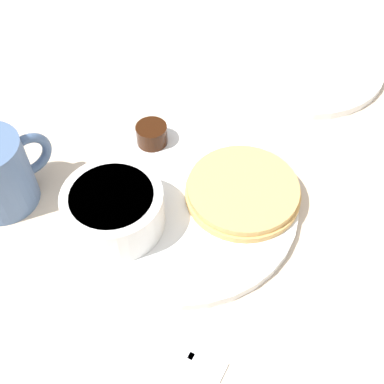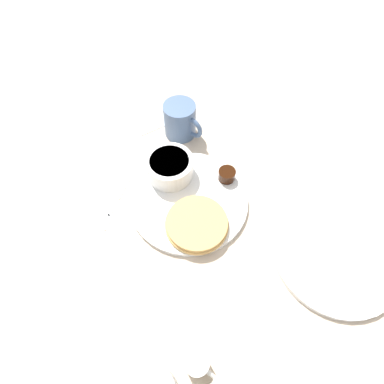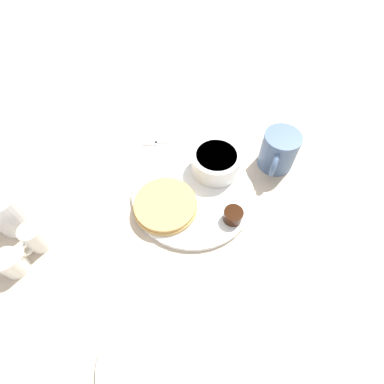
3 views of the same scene
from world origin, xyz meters
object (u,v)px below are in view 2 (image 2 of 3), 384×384
Objects in this scene: plate at (189,200)px; bowl at (170,167)px; coffee_mug at (181,120)px; fork at (112,209)px; creamer_pitcher_near at (197,364)px.

plate is 0.09m from bowl.
coffee_mug is at bearing -51.92° from bowl.
fork is at bearing 104.19° from coffee_mug.
bowl is 0.17m from fork.
creamer_pitcher_near reaches higher than bowl.
plate is 2.44× the size of bowl.
plate is at bearing 142.91° from coffee_mug.
creamer_pitcher_near is 0.37m from fork.
plate is at bearing 169.61° from bowl.
coffee_mug reaches higher than plate.
fork is at bearing -11.19° from creamer_pitcher_near.
creamer_pitcher_near reaches higher than plate.
plate reaches higher than fork.
plate is at bearing -40.17° from creamer_pitcher_near.
coffee_mug is 0.29m from fork.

